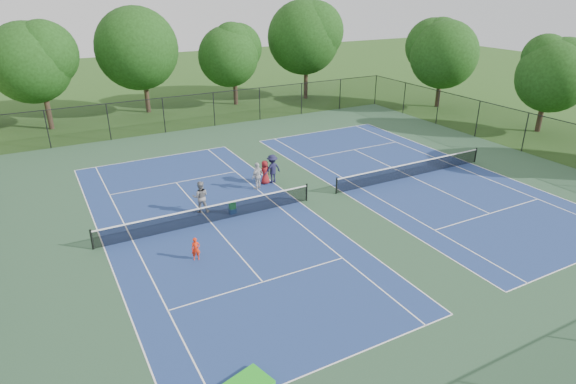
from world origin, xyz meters
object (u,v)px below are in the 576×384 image
child_player (196,249)px  bystander_b (272,169)px  tree_back_c (234,51)px  bystander_a (258,176)px  tree_back_a (38,59)px  ball_crate (233,211)px  tree_back_b (141,43)px  tree_side_e (444,49)px  tree_back_d (306,34)px  ball_hopper (232,205)px  tree_side_f (550,70)px  bystander_c (265,172)px  instructor (201,197)px

child_player → bystander_b: 9.98m
tree_back_c → bystander_a: size_ratio=4.84×
tree_back_c → bystander_a: tree_back_c is taller
tree_back_a → ball_crate: 25.38m
tree_back_b → tree_side_e: (27.00, -12.00, -0.79)m
tree_back_d → bystander_b: size_ratio=5.52×
tree_back_c → bystander_b: bearing=-106.9°
tree_back_b → ball_hopper: bearing=-93.5°
tree_side_f → ball_hopper: (-29.55, -2.54, -4.75)m
tree_back_a → child_player: size_ratio=8.20×
tree_side_f → bystander_a: tree_side_f is taller
tree_back_a → tree_back_d: size_ratio=0.88×
tree_side_e → ball_crate: tree_side_e is taller
tree_back_b → bystander_c: 23.30m
tree_back_b → tree_side_f: size_ratio=1.24×
instructor → bystander_a: (4.19, 1.50, -0.05)m
tree_back_c → tree_back_d: (8.00, -1.00, 1.34)m
tree_back_d → ball_crate: (-18.55, -23.54, -6.67)m
child_player → ball_hopper: (3.34, 3.72, -0.06)m
tree_back_d → tree_side_f: 23.76m
tree_back_b → ball_crate: (-1.55, -25.54, -6.44)m
tree_side_e → bystander_a: tree_side_e is taller
tree_back_a → tree_side_f: (37.00, -21.00, -0.79)m
tree_side_f → ball_crate: tree_side_f is taller
tree_back_b → instructor: bearing=-97.0°
child_player → bystander_a: (6.08, 6.25, 0.31)m
tree_back_b → bystander_c: bearing=-85.0°
ball_hopper → tree_side_f: bearing=4.9°
tree_back_d → bystander_b: bearing=-125.3°
tree_back_b → tree_back_d: size_ratio=0.97×
ball_hopper → bystander_c: bearing=41.1°
tree_back_a → tree_back_d: 26.01m
tree_side_e → ball_hopper: 32.04m
tree_back_a → instructor: tree_back_a is taller
tree_back_c → tree_back_b: bearing=173.7°
bystander_a → bystander_c: size_ratio=1.12×
child_player → ball_crate: size_ratio=2.95×
child_player → bystander_a: 8.73m
tree_back_c → bystander_c: 23.08m
tree_side_f → ball_crate: (-29.55, -2.54, -5.10)m
tree_back_a → bystander_c: bearing=-61.8°
tree_back_c → bystander_b: 22.95m
tree_side_f → instructor: bearing=-177.2°
tree_side_e → bystander_c: tree_side_e is taller
tree_back_a → tree_back_c: size_ratio=1.09×
tree_back_b → child_player: tree_back_b is taller
tree_back_c → bystander_c: tree_back_c is taller
bystander_a → ball_crate: bystander_a is taller
tree_back_d → bystander_b: 25.83m
tree_back_d → bystander_a: tree_back_d is taller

